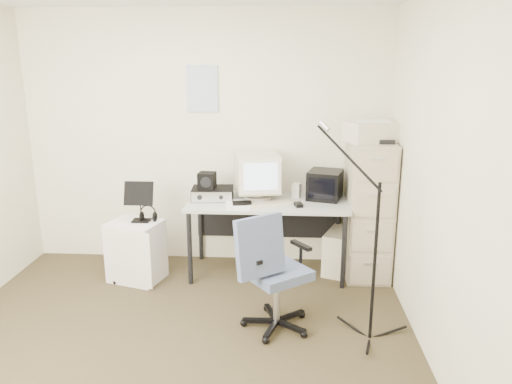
# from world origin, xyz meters

# --- Properties ---
(floor) EXTENTS (3.60, 3.60, 0.01)m
(floor) POSITION_xyz_m (0.00, 0.00, -0.01)
(floor) COLOR #363018
(floor) RESTS_ON ground
(wall_back) EXTENTS (3.60, 0.02, 2.50)m
(wall_back) POSITION_xyz_m (0.00, 1.80, 1.25)
(wall_back) COLOR beige
(wall_back) RESTS_ON ground
(wall_front) EXTENTS (3.60, 0.02, 2.50)m
(wall_front) POSITION_xyz_m (0.00, -1.80, 1.25)
(wall_front) COLOR beige
(wall_front) RESTS_ON ground
(wall_right) EXTENTS (0.02, 3.60, 2.50)m
(wall_right) POSITION_xyz_m (1.80, 0.00, 1.25)
(wall_right) COLOR beige
(wall_right) RESTS_ON ground
(wall_calendar) EXTENTS (0.30, 0.02, 0.44)m
(wall_calendar) POSITION_xyz_m (-0.02, 1.79, 1.75)
(wall_calendar) COLOR white
(wall_calendar) RESTS_ON wall_back
(filing_cabinet) EXTENTS (0.40, 0.60, 1.30)m
(filing_cabinet) POSITION_xyz_m (1.58, 1.48, 0.65)
(filing_cabinet) COLOR beige
(filing_cabinet) RESTS_ON floor
(printer) EXTENTS (0.54, 0.46, 0.18)m
(printer) POSITION_xyz_m (1.58, 1.48, 1.39)
(printer) COLOR beige
(printer) RESTS_ON filing_cabinet
(desk) EXTENTS (1.50, 0.70, 0.73)m
(desk) POSITION_xyz_m (0.63, 1.45, 0.36)
(desk) COLOR #9B9B98
(desk) RESTS_ON floor
(crt_monitor) EXTENTS (0.47, 0.48, 0.43)m
(crt_monitor) POSITION_xyz_m (0.53, 1.52, 0.95)
(crt_monitor) COLOR beige
(crt_monitor) RESTS_ON desk
(crt_tv) EXTENTS (0.37, 0.39, 0.27)m
(crt_tv) POSITION_xyz_m (1.17, 1.56, 0.87)
(crt_tv) COLOR black
(crt_tv) RESTS_ON desk
(desk_speaker) EXTENTS (0.10, 0.10, 0.14)m
(desk_speaker) POSITION_xyz_m (0.90, 1.59, 0.80)
(desk_speaker) COLOR silver
(desk_speaker) RESTS_ON desk
(keyboard) EXTENTS (0.42, 0.30, 0.02)m
(keyboard) POSITION_xyz_m (0.65, 1.31, 0.74)
(keyboard) COLOR beige
(keyboard) RESTS_ON desk
(mouse) EXTENTS (0.09, 0.12, 0.03)m
(mouse) POSITION_xyz_m (0.92, 1.28, 0.75)
(mouse) COLOR black
(mouse) RESTS_ON desk
(radio_receiver) EXTENTS (0.41, 0.30, 0.11)m
(radio_receiver) POSITION_xyz_m (0.10, 1.48, 0.79)
(radio_receiver) COLOR black
(radio_receiver) RESTS_ON desk
(radio_speaker) EXTENTS (0.17, 0.16, 0.15)m
(radio_speaker) POSITION_xyz_m (0.06, 1.46, 0.92)
(radio_speaker) COLOR black
(radio_speaker) RESTS_ON radio_receiver
(papers) EXTENTS (0.26, 0.32, 0.02)m
(papers) POSITION_xyz_m (0.36, 1.28, 0.74)
(papers) COLOR white
(papers) RESTS_ON desk
(pc_tower) EXTENTS (0.34, 0.49, 0.41)m
(pc_tower) POSITION_xyz_m (1.32, 1.53, 0.21)
(pc_tower) COLOR beige
(pc_tower) RESTS_ON floor
(office_chair) EXTENTS (0.77, 0.77, 0.95)m
(office_chair) POSITION_xyz_m (0.74, 0.42, 0.48)
(office_chair) COLOR #4E5974
(office_chair) RESTS_ON floor
(side_cart) EXTENTS (0.55, 0.48, 0.57)m
(side_cart) POSITION_xyz_m (-0.60, 1.23, 0.28)
(side_cart) COLOR silver
(side_cart) RESTS_ON floor
(music_stand) EXTENTS (0.30, 0.24, 0.39)m
(music_stand) POSITION_xyz_m (-0.54, 1.25, 0.76)
(music_stand) COLOR black
(music_stand) RESTS_ON side_cart
(headphones) EXTENTS (0.21, 0.21, 0.03)m
(headphones) POSITION_xyz_m (-0.47, 1.27, 0.62)
(headphones) COLOR black
(headphones) RESTS_ON side_cart
(mic_stand) EXTENTS (0.03, 0.03, 1.58)m
(mic_stand) POSITION_xyz_m (1.45, 0.31, 0.79)
(mic_stand) COLOR black
(mic_stand) RESTS_ON floor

